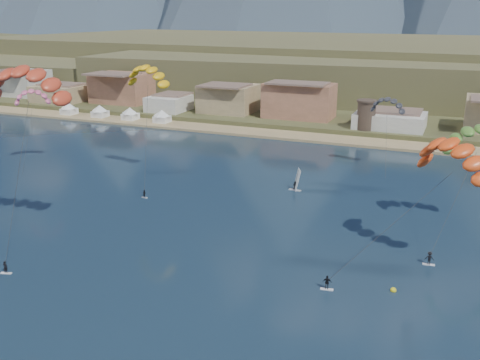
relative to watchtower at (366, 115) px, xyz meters
The scene contains 15 objects.
ground 114.29m from the watchtower, 92.51° to the right, with size 2400.00×2400.00×0.00m, color black.
beach 11.25m from the watchtower, 122.01° to the right, with size 2200.00×12.00×0.90m.
land 446.07m from the watchtower, 90.64° to the left, with size 2200.00×900.00×4.00m.
foothills 119.77m from the watchtower, 81.65° to the left, with size 940.00×210.00×18.00m.
town 45.73m from the watchtower, 169.92° to the left, with size 400.00×24.00×12.00m.
watchtower is the anchor object (origin of this frame).
beach_tents 81.69m from the watchtower, behind, with size 43.40×6.40×5.00m.
kitesurfer_red 102.27m from the watchtower, 109.00° to the right, with size 13.69×14.62×28.87m.
kitesurfer_yellow 70.58m from the watchtower, 120.98° to the right, with size 11.57×15.04×26.32m.
kitesurfer_orange 82.62m from the watchtower, 72.26° to the right, with size 20.67×20.71×23.99m.
kitesurfer_green 70.04m from the watchtower, 66.05° to the right, with size 11.87×20.44×21.94m.
distant_kite_pink 89.56m from the watchtower, 137.07° to the right, with size 8.26×7.83×19.47m.
distant_kite_dark 35.33m from the watchtower, 73.13° to the right, with size 8.47×6.23×18.21m.
windsurfer 55.27m from the watchtower, 94.24° to the right, with size 2.58×2.82×4.46m.
buoy 91.78m from the watchtower, 77.55° to the right, with size 0.77×0.77×0.77m.
Camera 1 is at (30.29, -40.41, 34.84)m, focal length 40.12 mm.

